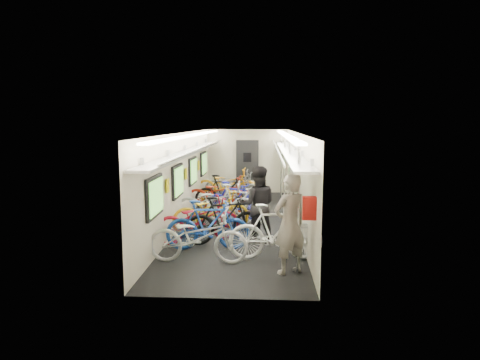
# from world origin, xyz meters

# --- Properties ---
(train_car_shell) EXTENTS (10.00, 10.00, 10.00)m
(train_car_shell) POSITION_xyz_m (-0.36, 0.71, 1.66)
(train_car_shell) COLOR black
(train_car_shell) RESTS_ON ground
(bicycle_0) EXTENTS (1.96, 0.76, 1.01)m
(bicycle_0) POSITION_xyz_m (-0.60, -3.35, 0.51)
(bicycle_0) COLOR silver
(bicycle_0) RESTS_ON ground
(bicycle_1) EXTENTS (1.81, 0.65, 1.06)m
(bicycle_1) POSITION_xyz_m (-0.52, -2.51, 0.53)
(bicycle_1) COLOR #1C47AA
(bicycle_1) RESTS_ON ground
(bicycle_2) EXTENTS (2.06, 1.42, 1.02)m
(bicycle_2) POSITION_xyz_m (-0.81, -1.97, 0.51)
(bicycle_2) COLOR maroon
(bicycle_2) RESTS_ON ground
(bicycle_3) EXTENTS (1.84, 1.13, 1.07)m
(bicycle_3) POSITION_xyz_m (-0.24, -2.00, 0.54)
(bicycle_3) COLOR black
(bicycle_3) RESTS_ON ground
(bicycle_4) EXTENTS (2.06, 1.43, 1.03)m
(bicycle_4) POSITION_xyz_m (-0.64, -1.05, 0.51)
(bicycle_4) COLOR gold
(bicycle_4) RESTS_ON ground
(bicycle_5) EXTENTS (1.81, 0.96, 1.05)m
(bicycle_5) POSITION_xyz_m (-0.08, -0.11, 0.52)
(bicycle_5) COLOR silver
(bicycle_5) RESTS_ON ground
(bicycle_6) EXTENTS (2.17, 0.77, 1.14)m
(bicycle_6) POSITION_xyz_m (-0.59, -0.30, 0.57)
(bicycle_6) COLOR #A3A3A7
(bicycle_6) RESTS_ON ground
(bicycle_7) EXTENTS (1.75, 1.15, 1.02)m
(bicycle_7) POSITION_xyz_m (-0.19, 0.50, 0.51)
(bicycle_7) COLOR #181C94
(bicycle_7) RESTS_ON ground
(bicycle_8) EXTENTS (2.16, 0.92, 1.11)m
(bicycle_8) POSITION_xyz_m (-0.64, 1.16, 0.55)
(bicycle_8) COLOR maroon
(bicycle_8) RESTS_ON ground
(bicycle_9) EXTENTS (1.86, 0.58, 1.11)m
(bicycle_9) POSITION_xyz_m (-0.53, 1.44, 0.55)
(bicycle_9) COLOR black
(bicycle_9) RESTS_ON ground
(bicycle_10) EXTENTS (2.21, 0.88, 1.14)m
(bicycle_10) POSITION_xyz_m (-0.61, 3.03, 0.57)
(bicycle_10) COLOR orange
(bicycle_10) RESTS_ON ground
(bicycle_11) EXTENTS (1.89, 0.68, 1.12)m
(bicycle_11) POSITION_xyz_m (0.88, -3.08, 0.56)
(bicycle_11) COLOR white
(bicycle_11) RESTS_ON ground
(bicycle_12) EXTENTS (2.00, 1.03, 1.00)m
(bicycle_12) POSITION_xyz_m (-0.34, 3.02, 0.50)
(bicycle_12) COLOR slate
(bicycle_12) RESTS_ON ground
(bicycle_14) EXTENTS (1.97, 0.72, 1.03)m
(bicycle_14) POSITION_xyz_m (-0.47, 3.55, 0.51)
(bicycle_14) COLOR slate
(bicycle_14) RESTS_ON ground
(passenger_near) EXTENTS (0.78, 0.72, 1.79)m
(passenger_near) POSITION_xyz_m (1.10, -3.82, 0.89)
(passenger_near) COLOR gray
(passenger_near) RESTS_ON ground
(passenger_mid) EXTENTS (0.85, 0.67, 1.72)m
(passenger_mid) POSITION_xyz_m (0.50, -1.90, 0.86)
(passenger_mid) COLOR black
(passenger_mid) RESTS_ON ground
(backpack) EXTENTS (0.26, 0.15, 0.38)m
(backpack) POSITION_xyz_m (1.41, -4.29, 1.28)
(backpack) COLOR red
(backpack) RESTS_ON passenger_near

